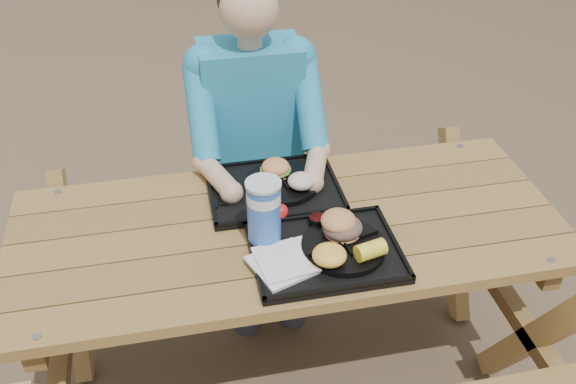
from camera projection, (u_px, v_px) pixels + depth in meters
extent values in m
plane|color=#999999|center=(288.00, 372.00, 2.53)|extent=(60.00, 60.00, 0.00)
cube|color=black|center=(325.00, 253.00, 1.96)|extent=(0.45, 0.35, 0.02)
cube|color=black|center=(274.00, 190.00, 2.23)|extent=(0.45, 0.35, 0.02)
cylinder|color=black|center=(343.00, 247.00, 1.95)|extent=(0.26, 0.26, 0.02)
cylinder|color=black|center=(282.00, 183.00, 2.23)|extent=(0.26, 0.26, 0.02)
cube|color=silver|center=(283.00, 263.00, 1.89)|extent=(0.22, 0.22, 0.02)
cylinder|color=#164BAC|center=(264.00, 213.00, 1.94)|extent=(0.10, 0.10, 0.21)
cylinder|color=#330505|center=(317.00, 221.00, 2.05)|extent=(0.06, 0.06, 0.03)
cylinder|color=yellow|center=(337.00, 219.00, 2.06)|extent=(0.05, 0.05, 0.03)
ellipsoid|color=yellow|center=(329.00, 255.00, 1.87)|extent=(0.10, 0.10, 0.05)
cube|color=black|center=(223.00, 192.00, 2.20)|extent=(0.04, 0.15, 0.01)
ellipsoid|color=#541A10|center=(269.00, 190.00, 2.15)|extent=(0.08, 0.08, 0.04)
ellipsoid|color=beige|center=(301.00, 181.00, 2.18)|extent=(0.09, 0.09, 0.05)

